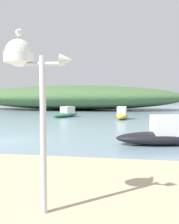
{
  "coord_description": "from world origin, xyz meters",
  "views": [
    {
      "loc": [
        6.8,
        -12.4,
        2.44
      ],
      "look_at": [
        4.19,
        3.37,
        1.44
      ],
      "focal_mm": 39.92,
      "sensor_mm": 36.0,
      "label": 1
    }
  ],
  "objects": [
    {
      "name": "mast_structure",
      "position": [
        4.85,
        -7.94,
        2.96
      ],
      "size": [
        1.32,
        0.56,
        3.32
      ],
      "color": "silver",
      "rests_on": "beach_sand"
    },
    {
      "name": "seagull_on_radar",
      "position": [
        4.71,
        -7.92,
        3.64
      ],
      "size": [
        0.13,
        0.3,
        0.22
      ],
      "color": "orange",
      "rests_on": "mast_structure"
    },
    {
      "name": "motorboat_west_reach",
      "position": [
        8.36,
        0.54,
        0.52
      ],
      "size": [
        4.57,
        2.32,
        1.49
      ],
      "color": "black",
      "rests_on": "ground"
    },
    {
      "name": "motorboat_east_reach",
      "position": [
        -0.76,
        16.21,
        0.43
      ],
      "size": [
        3.07,
        4.37,
        1.24
      ],
      "color": "#287A4C",
      "rests_on": "ground"
    },
    {
      "name": "motorboat_mid_channel",
      "position": [
        5.9,
        14.32,
        0.5
      ],
      "size": [
        1.4,
        3.49,
        1.38
      ],
      "color": "gold",
      "rests_on": "ground"
    },
    {
      "name": "ground_plane",
      "position": [
        0.0,
        0.0,
        0.0
      ],
      "size": [
        120.0,
        120.0,
        0.0
      ],
      "primitive_type": "plane",
      "color": "#7A99A8"
    },
    {
      "name": "distant_hill",
      "position": [
        -3.6,
        32.97,
        2.22
      ],
      "size": [
        39.8,
        14.74,
        4.44
      ],
      "primitive_type": "ellipsoid",
      "color": "#476B3D",
      "rests_on": "ground"
    }
  ]
}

